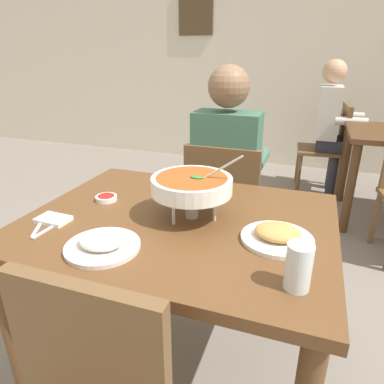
{
  "coord_description": "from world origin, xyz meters",
  "views": [
    {
      "loc": [
        0.44,
        -1.09,
        1.36
      ],
      "look_at": [
        0.0,
        0.15,
        0.83
      ],
      "focal_mm": 32.19,
      "sensor_mm": 36.0,
      "label": 1
    }
  ],
  "objects_px": {
    "appetizer_plate": "(277,235)",
    "drink_glass": "(298,269)",
    "chair_diner_main": "(224,207)",
    "chair_bg_middle": "(331,143)",
    "diner_main": "(227,168)",
    "dining_table_main": "(179,246)",
    "patron_bg_middle": "(332,120)",
    "sauce_dish": "(106,198)",
    "curry_bowl": "(192,185)",
    "rice_plate": "(102,243)"
  },
  "relations": [
    {
      "from": "rice_plate",
      "to": "diner_main",
      "type": "bearing_deg",
      "value": 81.9
    },
    {
      "from": "chair_diner_main",
      "to": "appetizer_plate",
      "type": "height_order",
      "value": "chair_diner_main"
    },
    {
      "from": "rice_plate",
      "to": "sauce_dish",
      "type": "relative_size",
      "value": 2.67
    },
    {
      "from": "curry_bowl",
      "to": "chair_bg_middle",
      "type": "distance_m",
      "value": 2.67
    },
    {
      "from": "curry_bowl",
      "to": "drink_glass",
      "type": "relative_size",
      "value": 2.56
    },
    {
      "from": "chair_bg_middle",
      "to": "appetizer_plate",
      "type": "bearing_deg",
      "value": -95.55
    },
    {
      "from": "curry_bowl",
      "to": "sauce_dish",
      "type": "distance_m",
      "value": 0.41
    },
    {
      "from": "chair_diner_main",
      "to": "sauce_dish",
      "type": "height_order",
      "value": "chair_diner_main"
    },
    {
      "from": "curry_bowl",
      "to": "patron_bg_middle",
      "type": "bearing_deg",
      "value": 77.64
    },
    {
      "from": "diner_main",
      "to": "patron_bg_middle",
      "type": "bearing_deg",
      "value": 71.7
    },
    {
      "from": "dining_table_main",
      "to": "patron_bg_middle",
      "type": "relative_size",
      "value": 0.87
    },
    {
      "from": "dining_table_main",
      "to": "diner_main",
      "type": "relative_size",
      "value": 0.87
    },
    {
      "from": "sauce_dish",
      "to": "diner_main",
      "type": "bearing_deg",
      "value": 63.48
    },
    {
      "from": "chair_diner_main",
      "to": "curry_bowl",
      "type": "relative_size",
      "value": 2.71
    },
    {
      "from": "curry_bowl",
      "to": "chair_bg_middle",
      "type": "height_order",
      "value": "curry_bowl"
    },
    {
      "from": "diner_main",
      "to": "rice_plate",
      "type": "distance_m",
      "value": 1.06
    },
    {
      "from": "rice_plate",
      "to": "sauce_dish",
      "type": "bearing_deg",
      "value": 120.86
    },
    {
      "from": "dining_table_main",
      "to": "chair_diner_main",
      "type": "bearing_deg",
      "value": 90.0
    },
    {
      "from": "diner_main",
      "to": "appetizer_plate",
      "type": "bearing_deg",
      "value": -65.5
    },
    {
      "from": "patron_bg_middle",
      "to": "sauce_dish",
      "type": "bearing_deg",
      "value": -110.69
    },
    {
      "from": "appetizer_plate",
      "to": "chair_bg_middle",
      "type": "bearing_deg",
      "value": 84.45
    },
    {
      "from": "dining_table_main",
      "to": "appetizer_plate",
      "type": "xyz_separation_m",
      "value": [
        0.37,
        -0.05,
        0.14
      ]
    },
    {
      "from": "chair_diner_main",
      "to": "appetizer_plate",
      "type": "xyz_separation_m",
      "value": [
        0.37,
        -0.78,
        0.29
      ]
    },
    {
      "from": "chair_diner_main",
      "to": "patron_bg_middle",
      "type": "relative_size",
      "value": 0.69
    },
    {
      "from": "sauce_dish",
      "to": "appetizer_plate",
      "type": "bearing_deg",
      "value": -8.22
    },
    {
      "from": "chair_diner_main",
      "to": "dining_table_main",
      "type": "bearing_deg",
      "value": -90.0
    },
    {
      "from": "chair_diner_main",
      "to": "patron_bg_middle",
      "type": "bearing_deg",
      "value": 72.0
    },
    {
      "from": "chair_diner_main",
      "to": "rice_plate",
      "type": "distance_m",
      "value": 1.07
    },
    {
      "from": "chair_diner_main",
      "to": "diner_main",
      "type": "bearing_deg",
      "value": 90.0
    },
    {
      "from": "dining_table_main",
      "to": "patron_bg_middle",
      "type": "distance_m",
      "value": 2.66
    },
    {
      "from": "curry_bowl",
      "to": "appetizer_plate",
      "type": "distance_m",
      "value": 0.35
    },
    {
      "from": "curry_bowl",
      "to": "rice_plate",
      "type": "bearing_deg",
      "value": -121.59
    },
    {
      "from": "dining_table_main",
      "to": "sauce_dish",
      "type": "xyz_separation_m",
      "value": [
        -0.35,
        0.06,
        0.13
      ]
    },
    {
      "from": "rice_plate",
      "to": "patron_bg_middle",
      "type": "distance_m",
      "value": 2.97
    },
    {
      "from": "drink_glass",
      "to": "patron_bg_middle",
      "type": "bearing_deg",
      "value": 86.87
    },
    {
      "from": "dining_table_main",
      "to": "curry_bowl",
      "type": "xyz_separation_m",
      "value": [
        0.04,
        0.03,
        0.25
      ]
    },
    {
      "from": "dining_table_main",
      "to": "chair_diner_main",
      "type": "xyz_separation_m",
      "value": [
        -0.0,
        0.73,
        -0.15
      ]
    },
    {
      "from": "chair_bg_middle",
      "to": "patron_bg_middle",
      "type": "distance_m",
      "value": 0.24
    },
    {
      "from": "chair_diner_main",
      "to": "patron_bg_middle",
      "type": "distance_m",
      "value": 1.97
    },
    {
      "from": "appetizer_plate",
      "to": "patron_bg_middle",
      "type": "distance_m",
      "value": 2.65
    },
    {
      "from": "diner_main",
      "to": "curry_bowl",
      "type": "distance_m",
      "value": 0.76
    },
    {
      "from": "dining_table_main",
      "to": "curry_bowl",
      "type": "height_order",
      "value": "curry_bowl"
    },
    {
      "from": "diner_main",
      "to": "drink_glass",
      "type": "height_order",
      "value": "diner_main"
    },
    {
      "from": "diner_main",
      "to": "appetizer_plate",
      "type": "relative_size",
      "value": 5.46
    },
    {
      "from": "diner_main",
      "to": "appetizer_plate",
      "type": "xyz_separation_m",
      "value": [
        0.37,
        -0.81,
        0.05
      ]
    },
    {
      "from": "chair_diner_main",
      "to": "chair_bg_middle",
      "type": "bearing_deg",
      "value": 71.48
    },
    {
      "from": "rice_plate",
      "to": "appetizer_plate",
      "type": "distance_m",
      "value": 0.57
    },
    {
      "from": "dining_table_main",
      "to": "rice_plate",
      "type": "bearing_deg",
      "value": -117.66
    },
    {
      "from": "appetizer_plate",
      "to": "drink_glass",
      "type": "bearing_deg",
      "value": -71.84
    },
    {
      "from": "chair_diner_main",
      "to": "diner_main",
      "type": "height_order",
      "value": "diner_main"
    }
  ]
}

